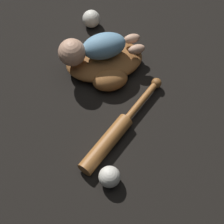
{
  "coord_description": "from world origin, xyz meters",
  "views": [
    {
      "loc": [
        0.49,
        0.87,
        1.25
      ],
      "look_at": [
        0.13,
        0.24,
        0.07
      ],
      "focal_mm": 60.0,
      "sensor_mm": 36.0,
      "label": 1
    }
  ],
  "objects": [
    {
      "name": "baseball_bat",
      "position": [
        0.15,
        0.3,
        0.03
      ],
      "size": [
        0.46,
        0.24,
        0.06
      ],
      "color": "#9E602D",
      "rests_on": "ground"
    },
    {
      "name": "baby_figure",
      "position": [
        0.06,
        -0.02,
        0.13
      ],
      "size": [
        0.35,
        0.17,
        0.11
      ],
      "color": "#6693B2",
      "rests_on": "baseball_glove"
    },
    {
      "name": "ground_plane",
      "position": [
        0.0,
        0.0,
        0.0
      ],
      "size": [
        6.0,
        6.0,
        0.0
      ],
      "primitive_type": "plane",
      "color": "black"
    },
    {
      "name": "baseball_spare",
      "position": [
        -0.05,
        -0.25,
        0.04
      ],
      "size": [
        0.08,
        0.08,
        0.08
      ],
      "color": "silver",
      "rests_on": "ground"
    },
    {
      "name": "baseball_glove",
      "position": [
        0.02,
        0.0,
        0.04
      ],
      "size": [
        0.37,
        0.31,
        0.08
      ],
      "color": "#935B2D",
      "rests_on": "ground"
    },
    {
      "name": "baseball",
      "position": [
        0.26,
        0.44,
        0.04
      ],
      "size": [
        0.08,
        0.08,
        0.08
      ],
      "color": "silver",
      "rests_on": "ground"
    }
  ]
}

